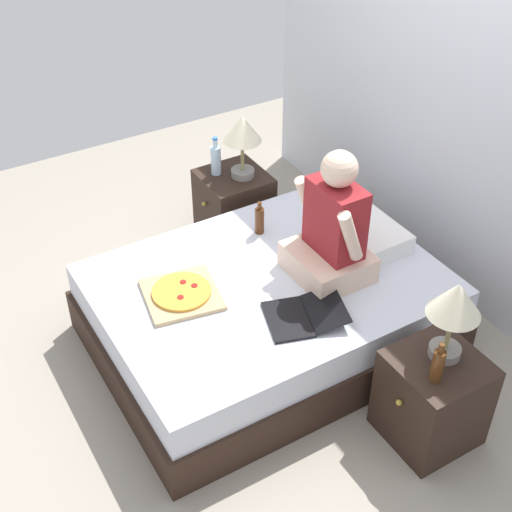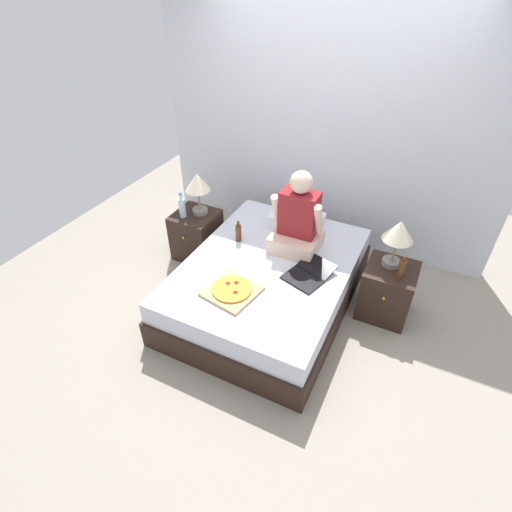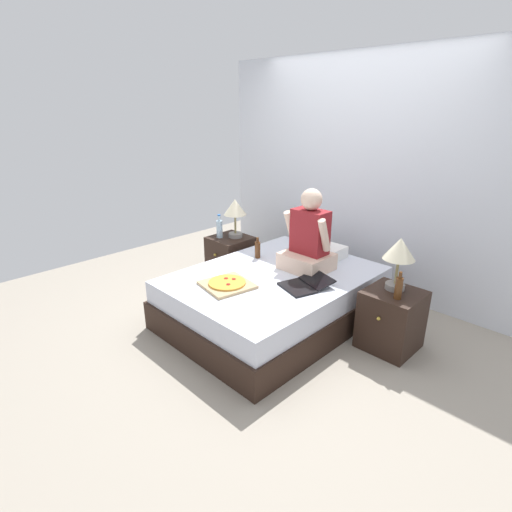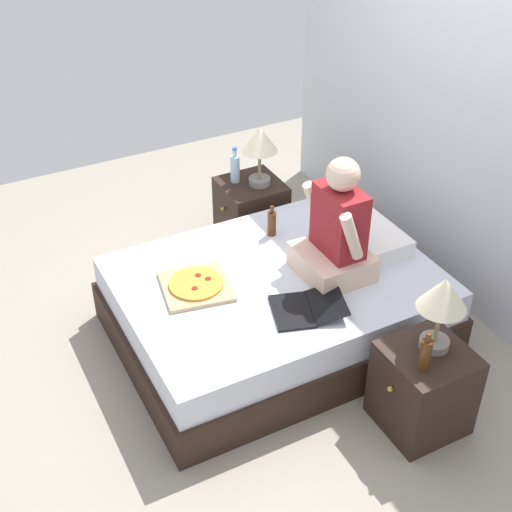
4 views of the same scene
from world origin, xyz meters
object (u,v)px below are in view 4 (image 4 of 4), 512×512
object	(u,v)px
lamp_on_right_nightstand	(443,299)
laptop	(304,308)
nightstand_left	(251,213)
beer_bottle_on_bed	(272,223)
person_seated	(336,233)
beer_bottle	(425,354)
water_bottle	(235,168)
lamp_on_left_nightstand	(260,144)
bed	(276,306)
nightstand_right	(423,388)
pizza_box	(196,285)

from	to	relation	value
lamp_on_right_nightstand	laptop	size ratio (longest dim) A/B	0.92
nightstand_left	laptop	bearing A→B (deg)	-15.32
lamp_on_right_nightstand	beer_bottle_on_bed	world-z (taller)	lamp_on_right_nightstand
person_seated	laptop	size ratio (longest dim) A/B	1.59
beer_bottle_on_bed	beer_bottle	bearing A→B (deg)	2.33
person_seated	beer_bottle_on_bed	distance (m)	0.60
water_bottle	lamp_on_right_nightstand	xyz separation A→B (m)	(2.11, 0.14, 0.22)
lamp_on_left_nightstand	laptop	xyz separation A→B (m)	(1.37, -0.43, -0.35)
nightstand_left	water_bottle	world-z (taller)	water_bottle
lamp_on_left_nightstand	person_seated	world-z (taller)	person_seated
lamp_on_left_nightstand	lamp_on_right_nightstand	world-z (taller)	same
bed	nightstand_right	world-z (taller)	nightstand_right
bed	person_seated	size ratio (longest dim) A/B	2.52
nightstand_right	beer_bottle	distance (m)	0.38
water_bottle	beer_bottle	size ratio (longest dim) A/B	1.20
pizza_box	lamp_on_left_nightstand	bearing A→B (deg)	134.43
lamp_on_left_nightstand	nightstand_right	distance (m)	2.10
beer_bottle_on_bed	nightstand_left	bearing A→B (deg)	165.25
nightstand_right	water_bottle	bearing A→B (deg)	-177.59
lamp_on_right_nightstand	beer_bottle	size ratio (longest dim) A/B	1.96
person_seated	lamp_on_right_nightstand	bearing A→B (deg)	4.70
lamp_on_left_nightstand	water_bottle	xyz separation A→B (m)	(-0.12, -0.14, -0.22)
nightstand_left	person_seated	size ratio (longest dim) A/B	0.67
water_bottle	nightstand_right	distance (m)	2.17
lamp_on_right_nightstand	pizza_box	bearing A→B (deg)	-141.13
bed	beer_bottle	size ratio (longest dim) A/B	8.53
bed	water_bottle	bearing A→B (deg)	166.55
person_seated	nightstand_right	bearing A→B (deg)	1.36
lamp_on_left_nightstand	nightstand_right	bearing A→B (deg)	-1.42
lamp_on_left_nightstand	beer_bottle_on_bed	distance (m)	0.67
pizza_box	beer_bottle_on_bed	size ratio (longest dim) A/B	2.11
nightstand_left	lamp_on_right_nightstand	size ratio (longest dim) A/B	1.16
water_bottle	laptop	world-z (taller)	water_bottle
person_seated	laptop	world-z (taller)	person_seated
water_bottle	person_seated	size ratio (longest dim) A/B	0.35
bed	laptop	size ratio (longest dim) A/B	4.00
lamp_on_left_nightstand	lamp_on_right_nightstand	bearing A→B (deg)	0.00
nightstand_left	lamp_on_left_nightstand	xyz separation A→B (m)	(0.04, 0.05, 0.59)
pizza_box	nightstand_left	bearing A→B (deg)	137.35
nightstand_left	bed	bearing A→B (deg)	-19.05
lamp_on_right_nightstand	beer_bottle_on_bed	size ratio (longest dim) A/B	2.05
laptop	beer_bottle_on_bed	world-z (taller)	beer_bottle_on_bed
pizza_box	beer_bottle_on_bed	xyz separation A→B (m)	(-0.30, 0.68, 0.07)
nightstand_left	person_seated	world-z (taller)	person_seated
nightstand_right	lamp_on_left_nightstand	bearing A→B (deg)	178.58
bed	lamp_on_left_nightstand	bearing A→B (deg)	157.71
nightstand_left	beer_bottle_on_bed	distance (m)	0.71
nightstand_left	lamp_on_left_nightstand	size ratio (longest dim) A/B	1.16
nightstand_left	laptop	distance (m)	1.48
nightstand_left	lamp_on_left_nightstand	bearing A→B (deg)	51.38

